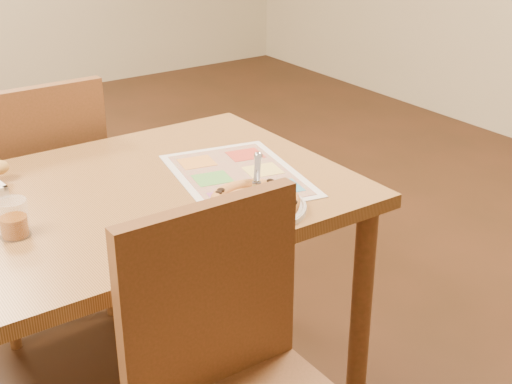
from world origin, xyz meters
TOP-DOWN VIEW (x-y plane):
  - dining_table at (0.00, 0.00)m, footprint 1.30×0.85m
  - chair_near at (0.00, -0.60)m, footprint 0.42×0.42m
  - chair_far at (-0.00, 0.60)m, footprint 0.42×0.42m
  - plate at (0.28, -0.28)m, footprint 0.27×0.27m
  - pizza at (0.27, -0.28)m, footprint 0.23×0.23m
  - pizza_cutter at (0.31, -0.24)m, footprint 0.09×0.12m
  - glass_tumbler at (-0.27, -0.07)m, footprint 0.07×0.07m
  - menu at (0.36, -0.07)m, footprint 0.41×0.52m

SIDE VIEW (x-z plane):
  - chair_near at x=0.00m, z-range 0.33..0.80m
  - chair_far at x=0.00m, z-range 0.33..0.80m
  - dining_table at x=0.00m, z-range 0.27..0.99m
  - menu at x=0.36m, z-range 0.72..0.72m
  - plate at x=0.28m, z-range 0.72..0.73m
  - pizza at x=0.27m, z-range 0.73..0.76m
  - glass_tumbler at x=-0.27m, z-range 0.71..0.81m
  - pizza_cutter at x=0.31m, z-range 0.76..0.84m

